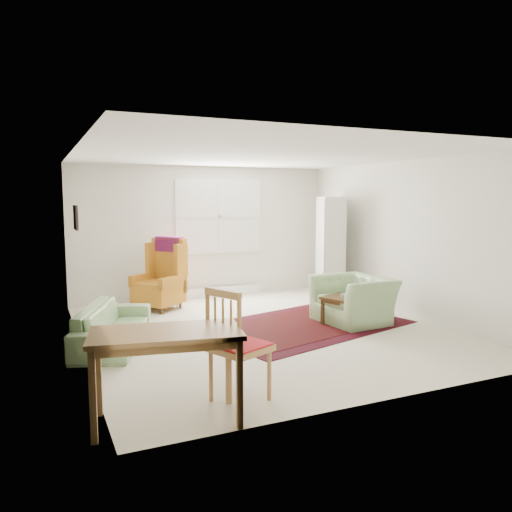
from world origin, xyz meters
name	(u,v)px	position (x,y,z in m)	size (l,w,h in m)	color
room	(260,243)	(0.02, 0.21, 1.26)	(5.04, 5.54, 2.51)	beige
rug	(303,324)	(0.64, 0.01, 0.02)	(3.03, 1.95, 0.03)	black
sofa	(113,318)	(-2.10, 0.15, 0.36)	(1.77, 0.69, 0.72)	#82A66F
armchair	(354,295)	(1.45, -0.14, 0.42)	(1.08, 0.95, 0.84)	#82A66F
wingback_chair	(158,274)	(-1.08, 1.99, 0.62)	(0.71, 0.75, 1.23)	#B6711C
coffee_table	(344,311)	(1.20, -0.24, 0.22)	(0.54, 0.54, 0.44)	#432B14
stool	(169,294)	(-0.90, 1.94, 0.26)	(0.38, 0.38, 0.51)	white
cabinet	(331,248)	(2.10, 1.55, 0.96)	(0.40, 0.77, 1.92)	silver
desk	(167,377)	(-2.02, -2.35, 0.40)	(1.26, 0.63, 0.80)	#A87A43
desk_chair	(240,344)	(-1.28, -2.19, 0.55)	(0.48, 0.48, 1.09)	#A87A43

